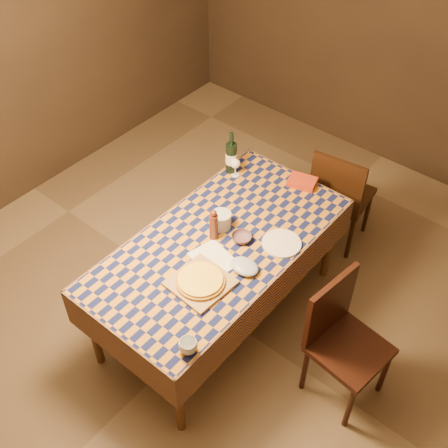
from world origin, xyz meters
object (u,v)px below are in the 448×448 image
Objects in this scene: dining_table at (219,250)px; chair_far at (339,194)px; wine_bottle at (231,157)px; white_plate at (281,243)px; cutting_board at (200,283)px; pizza at (200,280)px; bowl at (242,238)px; chair_right at (341,335)px.

dining_table is 1.21m from chair_far.
white_plate is at bearing -27.50° from wine_bottle.
cutting_board is 1.11m from wine_bottle.
wine_bottle reaches higher than pizza.
white_plate is (0.22, 0.14, -0.01)m from bowl.
dining_table is 0.41m from white_plate.
pizza is at bearing -153.28° from chair_right.
chair_right reaches higher than cutting_board.
dining_table is at bearing -131.71° from bowl.
wine_bottle is 0.83m from white_plate.
cutting_board is at bearing -93.63° from chair_far.
chair_far is at bearing 95.35° from white_plate.
dining_table is 1.98× the size of chair_right.
pizza is 1.00× the size of wine_bottle.
pizza reaches higher than cutting_board.
pizza is at bearing -85.02° from bowl.
wine_bottle reaches higher than chair_right.
cutting_board is 1.31× the size of white_plate.
white_plate is 0.68m from chair_right.
wine_bottle is at bearing 123.08° from dining_table.
dining_table is at bearing -101.25° from chair_far.
chair_far is at bearing 82.76° from bowl.
pizza is 2.57× the size of bowl.
chair_right is at bearing -23.14° from wine_bottle.
wine_bottle is at bearing 134.53° from bowl.
wine_bottle is at bearing 119.47° from pizza.
bowl is 0.73m from wine_bottle.
chair_far is 1.32m from chair_right.
dining_table is at bearing 112.12° from pizza.
bowl reaches higher than cutting_board.
bowl is 0.51× the size of white_plate.
dining_table is 5.43× the size of pizza.
cutting_board is 0.02m from pizza.
wine_bottle is (-0.55, 0.97, 0.09)m from pizza.
white_plate is (0.18, 0.59, -0.03)m from pizza.
chair_right is (0.69, -1.12, 0.00)m from chair_far.
bowl is (-0.04, 0.45, 0.01)m from cutting_board.
bowl is (-0.04, 0.45, -0.01)m from pizza.
chair_right reaches higher than white_plate.
bowl is at bearing 94.98° from cutting_board.
chair_right is at bearing 26.72° from cutting_board.
wine_bottle is at bearing 152.50° from white_plate.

